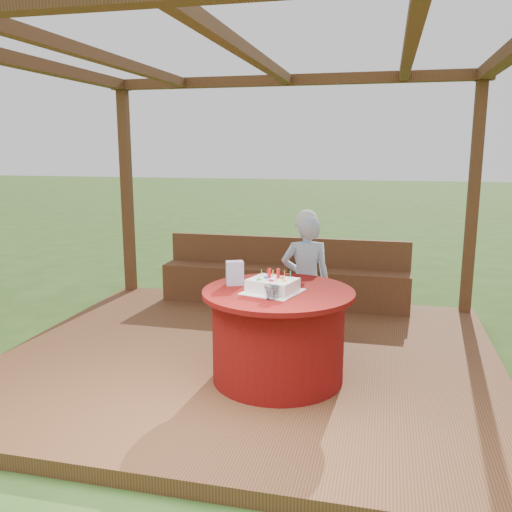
{
  "coord_description": "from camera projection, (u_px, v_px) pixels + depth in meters",
  "views": [
    {
      "loc": [
        1.17,
        -4.63,
        2.01
      ],
      "look_at": [
        0.0,
        0.25,
        1.0
      ],
      "focal_mm": 38.0,
      "sensor_mm": 36.0,
      "label": 1
    }
  ],
  "objects": [
    {
      "name": "bench",
      "position": [
        284.0,
        282.0,
        6.64
      ],
      "size": [
        3.0,
        0.42,
        0.8
      ],
      "color": "brown",
      "rests_on": "deck"
    },
    {
      "name": "drinking_glass",
      "position": [
        272.0,
        293.0,
        4.09
      ],
      "size": [
        0.13,
        0.13,
        0.11
      ],
      "primitive_type": "imported",
      "rotation": [
        0.0,
        0.0,
        0.11
      ],
      "color": "white",
      "rests_on": "table"
    },
    {
      "name": "elderly_woman",
      "position": [
        306.0,
        278.0,
        5.14
      ],
      "size": [
        0.53,
        0.42,
        1.32
      ],
      "color": "#96BCDF",
      "rests_on": "deck"
    },
    {
      "name": "deck",
      "position": [
        250.0,
        359.0,
        5.07
      ],
      "size": [
        4.5,
        4.0,
        0.12
      ],
      "primitive_type": "cube",
      "color": "brown",
      "rests_on": "ground"
    },
    {
      "name": "chair",
      "position": [
        304.0,
        289.0,
        5.61
      ],
      "size": [
        0.41,
        0.41,
        0.84
      ],
      "color": "#3D2413",
      "rests_on": "deck"
    },
    {
      "name": "table",
      "position": [
        278.0,
        334.0,
        4.44
      ],
      "size": [
        1.23,
        1.23,
        0.76
      ],
      "color": "maroon",
      "rests_on": "deck"
    },
    {
      "name": "gift_bag",
      "position": [
        235.0,
        273.0,
        4.52
      ],
      "size": [
        0.17,
        0.14,
        0.2
      ],
      "primitive_type": "cube",
      "rotation": [
        0.0,
        0.0,
        0.41
      ],
      "color": "#C881A9",
      "rests_on": "table"
    },
    {
      "name": "pergola",
      "position": [
        249.0,
        100.0,
        4.61
      ],
      "size": [
        4.5,
        4.0,
        2.72
      ],
      "color": "brown",
      "rests_on": "deck"
    },
    {
      "name": "birthday_cake",
      "position": [
        273.0,
        285.0,
        4.3
      ],
      "size": [
        0.5,
        0.5,
        0.18
      ],
      "color": "white",
      "rests_on": "table"
    },
    {
      "name": "ground",
      "position": [
        250.0,
        365.0,
        5.08
      ],
      "size": [
        60.0,
        60.0,
        0.0
      ],
      "primitive_type": "plane",
      "color": "#2D511B",
      "rests_on": "ground"
    }
  ]
}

